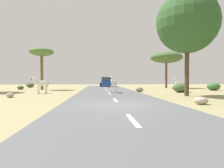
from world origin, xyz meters
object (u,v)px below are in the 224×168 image
(tree_4, at_px, (166,58))
(bush_4, at_px, (20,88))
(car_0, at_px, (106,82))
(rock_0, at_px, (201,101))
(rock_1, at_px, (139,90))
(bush_1, at_px, (30,85))
(bush_0, at_px, (213,87))
(zebra_2, at_px, (41,84))
(zebra_0, at_px, (114,83))
(bush_3, at_px, (180,88))
(tree_3, at_px, (42,53))
(rock_2, at_px, (10,95))
(zebra_1, at_px, (177,83))
(tree_1, at_px, (187,23))

(tree_4, bearing_deg, bush_4, -171.52)
(car_0, height_order, rock_0, car_0)
(car_0, bearing_deg, rock_1, -81.20)
(bush_1, bearing_deg, bush_0, -23.28)
(zebra_2, distance_m, bush_0, 19.81)
(zebra_0, height_order, bush_3, zebra_0)
(tree_3, distance_m, bush_1, 9.90)
(rock_0, height_order, rock_2, rock_0)
(rock_0, bearing_deg, bush_4, 132.60)
(rock_2, bearing_deg, zebra_2, 76.43)
(bush_3, bearing_deg, rock_0, -107.47)
(zebra_0, height_order, zebra_1, zebra_0)
(tree_1, relative_size, tree_4, 1.47)
(car_0, distance_m, tree_4, 11.65)
(zebra_1, bearing_deg, rock_1, 73.67)
(car_0, distance_m, rock_2, 22.65)
(tree_4, distance_m, bush_0, 8.98)
(tree_4, bearing_deg, zebra_0, -129.02)
(bush_4, bearing_deg, zebra_2, -58.18)
(bush_3, height_order, rock_0, bush_3)
(zebra_0, distance_m, rock_2, 8.92)
(zebra_1, distance_m, tree_1, 10.42)
(zebra_0, height_order, rock_0, zebra_0)
(tree_1, bearing_deg, bush_4, 145.82)
(tree_3, bearing_deg, tree_1, -37.10)
(tree_3, xyz_separation_m, bush_4, (-3.07, 0.98, -4.49))
(rock_2, bearing_deg, tree_1, 1.74)
(tree_3, relative_size, bush_3, 3.46)
(zebra_0, distance_m, bush_0, 13.21)
(tree_4, bearing_deg, bush_3, -101.88)
(bush_3, bearing_deg, zebra_0, -173.11)
(zebra_1, relative_size, tree_4, 0.25)
(zebra_2, distance_m, tree_4, 19.85)
(bush_1, distance_m, rock_0, 29.23)
(zebra_2, distance_m, car_0, 18.28)
(bush_0, distance_m, bush_3, 6.49)
(tree_4, bearing_deg, rock_2, -138.09)
(tree_3, bearing_deg, bush_4, 162.31)
(tree_4, xyz_separation_m, rock_1, (-6.24, -9.36, -4.49))
(tree_1, xyz_separation_m, rock_2, (-13.47, -0.41, -5.66))
(rock_2, bearing_deg, bush_1, 104.45)
(tree_1, bearing_deg, bush_0, 48.13)
(tree_1, distance_m, rock_2, 14.62)
(zebra_1, bearing_deg, bush_1, 18.32)
(tree_3, bearing_deg, zebra_1, -7.03)
(bush_0, height_order, bush_4, bush_0)
(zebra_2, xyz_separation_m, bush_3, (13.84, 0.59, -0.47))
(zebra_2, relative_size, bush_3, 1.01)
(tree_4, bearing_deg, rock_1, -123.69)
(zebra_1, bearing_deg, zebra_2, 61.18)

